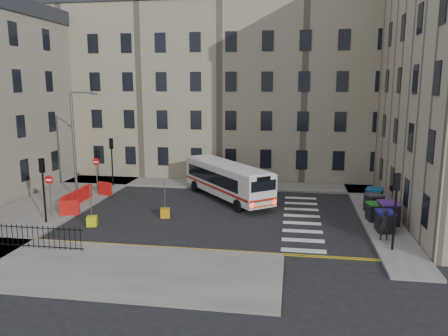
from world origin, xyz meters
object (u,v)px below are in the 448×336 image
(streetlamp, at_px, (74,144))
(wheelie_bin_e, at_px, (374,198))
(wheelie_bin_b, at_px, (388,213))
(bus, at_px, (227,179))
(wheelie_bin_a, at_px, (385,221))
(wheelie_bin_d, at_px, (374,203))
(bollard_yellow, at_px, (92,221))
(bollard_chevron, at_px, (165,213))
(pedestrian, at_px, (384,224))
(wheelie_bin_c, at_px, (374,212))

(streetlamp, xyz_separation_m, wheelie_bin_e, (22.06, 0.78, -3.49))
(wheelie_bin_b, bearing_deg, wheelie_bin_e, 85.06)
(bus, bearing_deg, streetlamp, 152.15)
(bus, bearing_deg, wheelie_bin_a, -70.55)
(wheelie_bin_d, bearing_deg, bollard_yellow, 177.10)
(wheelie_bin_a, height_order, wheelie_bin_b, wheelie_bin_b)
(wheelie_bin_e, xyz_separation_m, bollard_chevron, (-14.06, -4.12, -0.55))
(wheelie_bin_d, height_order, pedestrian, pedestrian)
(wheelie_bin_d, bearing_deg, wheelie_bin_e, 59.26)
(wheelie_bin_e, bearing_deg, pedestrian, -76.59)
(streetlamp, height_order, wheelie_bin_e, streetlamp)
(wheelie_bin_c, xyz_separation_m, bollard_yellow, (-17.57, -3.41, -0.43))
(wheelie_bin_a, xyz_separation_m, wheelie_bin_c, (-0.23, 2.14, -0.05))
(pedestrian, distance_m, bollard_yellow, 17.46)
(wheelie_bin_a, height_order, pedestrian, pedestrian)
(wheelie_bin_e, relative_size, bollard_chevron, 2.57)
(wheelie_bin_a, relative_size, wheelie_bin_c, 1.06)
(pedestrian, bearing_deg, wheelie_bin_a, -102.46)
(bus, height_order, wheelie_bin_e, bus)
(pedestrian, bearing_deg, wheelie_bin_b, -104.91)
(wheelie_bin_a, xyz_separation_m, wheelie_bin_b, (0.49, 1.51, 0.09))
(bus, relative_size, wheelie_bin_a, 7.32)
(wheelie_bin_e, bearing_deg, bollard_yellow, -141.32)
(pedestrian, relative_size, bollard_chevron, 3.00)
(bollard_yellow, relative_size, bollard_chevron, 1.00)
(wheelie_bin_d, xyz_separation_m, bollard_chevron, (-13.83, -2.97, -0.48))
(streetlamp, bearing_deg, wheelie_bin_d, -0.98)
(pedestrian, xyz_separation_m, bollard_yellow, (-17.45, 0.21, -0.75))
(bus, height_order, pedestrian, bus)
(bus, bearing_deg, wheelie_bin_d, -51.47)
(bus, distance_m, wheelie_bin_e, 10.84)
(bus, xyz_separation_m, wheelie_bin_e, (10.73, -1.31, -0.72))
(streetlamp, xyz_separation_m, wheelie_bin_d, (21.83, -0.37, -3.56))
(bollard_yellow, bearing_deg, wheelie_bin_d, 16.86)
(wheelie_bin_a, distance_m, pedestrian, 1.55)
(wheelie_bin_d, xyz_separation_m, wheelie_bin_e, (0.22, 1.15, 0.07))
(wheelie_bin_a, height_order, wheelie_bin_c, wheelie_bin_a)
(streetlamp, xyz_separation_m, wheelie_bin_c, (21.55, -2.37, -3.60))
(wheelie_bin_b, distance_m, wheelie_bin_e, 3.79)
(bus, xyz_separation_m, bollard_chevron, (-3.32, -5.43, -1.27))
(bus, height_order, wheelie_bin_a, bus)
(pedestrian, height_order, bollard_yellow, pedestrian)
(streetlamp, distance_m, wheelie_bin_e, 22.35)
(wheelie_bin_c, relative_size, wheelie_bin_d, 0.85)
(bus, height_order, wheelie_bin_d, bus)
(wheelie_bin_a, relative_size, pedestrian, 0.70)
(wheelie_bin_b, height_order, bollard_chevron, wheelie_bin_b)
(streetlamp, relative_size, bollard_chevron, 13.57)
(wheelie_bin_b, distance_m, pedestrian, 3.11)
(streetlamp, distance_m, wheelie_bin_c, 21.98)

